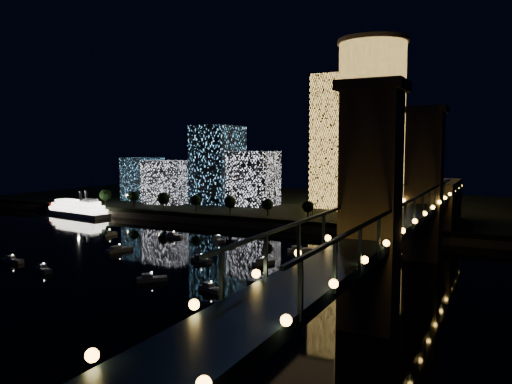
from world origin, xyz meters
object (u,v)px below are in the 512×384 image
at_px(tower_cylindrical, 371,127).
at_px(riverboat, 75,209).
at_px(tower_rectangular, 336,142).
at_px(truss_bridge, 394,232).

height_order(tower_cylindrical, riverboat, tower_cylindrical).
xyz_separation_m(tower_rectangular, riverboat, (-127.14, -60.37, -36.14)).
relative_size(truss_bridge, riverboat, 5.59).
bearing_deg(tower_rectangular, truss_bridge, -66.33).
distance_m(tower_rectangular, riverboat, 145.31).
height_order(tower_rectangular, truss_bridge, tower_rectangular).
height_order(truss_bridge, riverboat, truss_bridge).
xyz_separation_m(tower_cylindrical, truss_bridge, (36.49, -120.79, -30.65)).
bearing_deg(tower_cylindrical, truss_bridge, -73.19).
height_order(tower_cylindrical, tower_rectangular, tower_cylindrical).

